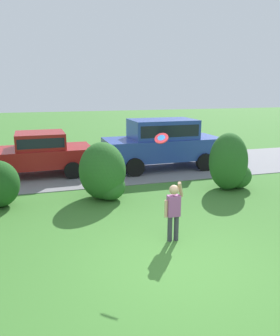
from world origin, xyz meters
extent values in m
plane|color=#3D752D|center=(0.00, 0.00, 0.00)|extent=(80.00, 80.00, 0.00)
cube|color=slate|center=(0.00, 7.23, 0.01)|extent=(28.00, 4.40, 0.02)
ellipsoid|color=#286023|center=(-0.67, 4.06, 0.82)|extent=(1.32, 1.43, 1.63)
ellipsoid|color=#286023|center=(-0.50, 3.87, 0.39)|extent=(0.87, 0.87, 0.78)
ellipsoid|color=#286023|center=(3.22, 3.81, 0.89)|extent=(1.15, 1.25, 1.78)
ellipsoid|color=#286023|center=(3.60, 3.85, 0.40)|extent=(0.88, 0.88, 0.79)
cube|color=maroon|center=(-2.63, 7.30, 0.68)|extent=(4.25, 1.96, 0.64)
cube|color=maroon|center=(-2.32, 7.31, 1.28)|extent=(1.73, 1.67, 0.56)
cube|color=black|center=(-2.32, 7.31, 1.28)|extent=(1.59, 1.68, 0.34)
cylinder|color=black|center=(-1.30, 6.40, 0.30)|extent=(0.61, 0.24, 0.60)
cylinder|color=black|center=(-1.36, 8.28, 0.30)|extent=(0.61, 0.24, 0.60)
cube|color=black|center=(-0.49, 7.36, 0.52)|extent=(0.17, 1.75, 0.20)
cube|color=#28429E|center=(2.24, 7.02, 0.80)|extent=(4.52, 1.89, 0.80)
cube|color=#28429E|center=(2.24, 7.02, 1.56)|extent=(2.49, 1.65, 0.72)
cube|color=black|center=(2.24, 7.02, 1.56)|extent=(2.30, 1.67, 0.43)
cylinder|color=black|center=(0.85, 6.06, 0.34)|extent=(0.68, 0.23, 0.68)
cylinder|color=black|center=(0.83, 7.94, 0.34)|extent=(0.68, 0.23, 0.68)
cylinder|color=black|center=(3.64, 6.10, 0.34)|extent=(0.68, 0.23, 0.68)
cylinder|color=black|center=(3.62, 7.98, 0.34)|extent=(0.68, 0.23, 0.68)
cube|color=black|center=(-0.05, 6.99, 0.60)|extent=(0.14, 1.75, 0.20)
cube|color=black|center=(4.53, 7.05, 0.60)|extent=(0.14, 1.75, 0.20)
cylinder|color=#383842|center=(0.17, 0.96, 0.28)|extent=(0.10, 0.10, 0.55)
cylinder|color=#383842|center=(0.31, 0.96, 0.28)|extent=(0.10, 0.10, 0.55)
cube|color=#994C8C|center=(0.24, 0.96, 0.77)|extent=(0.27, 0.17, 0.44)
sphere|color=tan|center=(0.24, 0.96, 1.11)|extent=(0.20, 0.20, 0.20)
cylinder|color=tan|center=(0.40, 1.00, 1.09)|extent=(0.20, 0.23, 0.39)
cylinder|color=tan|center=(0.08, 0.97, 0.72)|extent=(0.07, 0.07, 0.36)
cylinder|color=red|center=(0.04, 1.18, 2.13)|extent=(0.32, 0.26, 0.26)
cylinder|color=#337FDB|center=(0.04, 1.18, 2.14)|extent=(0.18, 0.15, 0.16)
camera|label=1|loc=(-2.22, -4.91, 3.12)|focal=35.19mm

